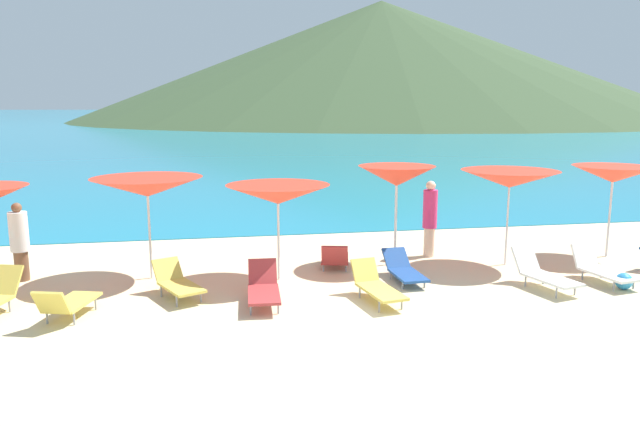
# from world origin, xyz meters

# --- Properties ---
(ground_plane) EXTENTS (50.00, 100.00, 0.30)m
(ground_plane) POSITION_xyz_m (0.00, 10.00, -0.15)
(ground_plane) COLOR beige
(ocean_water) EXTENTS (650.00, 440.00, 0.02)m
(ocean_water) POSITION_xyz_m (0.00, 227.77, 0.01)
(ocean_water) COLOR teal
(ocean_water) RESTS_ON ground_plane
(headland_hill) EXTENTS (138.89, 138.89, 27.16)m
(headland_hill) POSITION_xyz_m (37.28, 131.30, 13.58)
(headland_hill) COLOR #384C2D
(headland_hill) RESTS_ON ground_plane
(umbrella_1) EXTENTS (2.52, 2.52, 2.16)m
(umbrella_1) POSITION_xyz_m (-3.99, 4.06, 1.96)
(umbrella_1) COLOR silver
(umbrella_1) RESTS_ON ground_plane
(umbrella_2) EXTENTS (2.25, 2.25, 2.02)m
(umbrella_2) POSITION_xyz_m (-1.33, 3.48, 1.82)
(umbrella_2) COLOR silver
(umbrella_2) RESTS_ON ground_plane
(umbrella_3) EXTENTS (1.88, 1.88, 2.29)m
(umbrella_3) POSITION_xyz_m (1.47, 4.24, 2.05)
(umbrella_3) COLOR silver
(umbrella_3) RESTS_ON ground_plane
(umbrella_4) EXTENTS (2.28, 2.28, 2.19)m
(umbrella_4) POSITION_xyz_m (3.97, 3.73, 1.99)
(umbrella_4) COLOR silver
(umbrella_4) RESTS_ON ground_plane
(umbrella_5) EXTENTS (2.00, 2.00, 2.21)m
(umbrella_5) POSITION_xyz_m (6.77, 4.01, 2.01)
(umbrella_5) COLOR silver
(umbrella_5) RESTS_ON ground_plane
(lounge_chair_0) EXTENTS (0.64, 1.48, 0.71)m
(lounge_chair_0) POSITION_xyz_m (-1.79, 1.93, 0.31)
(lounge_chair_0) COLOR #A53333
(lounge_chair_0) RESTS_ON ground_plane
(lounge_chair_1) EXTENTS (0.86, 1.40, 0.67)m
(lounge_chair_1) POSITION_xyz_m (0.00, 4.04, 0.27)
(lounge_chair_1) COLOR #A53333
(lounge_chair_1) RESTS_ON ground_plane
(lounge_chair_2) EXTENTS (0.89, 1.59, 0.75)m
(lounge_chair_2) POSITION_xyz_m (3.83, 1.89, 0.32)
(lounge_chair_2) COLOR white
(lounge_chair_2) RESTS_ON ground_plane
(lounge_chair_3) EXTENTS (0.91, 1.46, 0.68)m
(lounge_chair_3) POSITION_xyz_m (-5.18, 1.71, 0.31)
(lounge_chair_3) COLOR #D8BF4C
(lounge_chair_3) RESTS_ON ground_plane
(lounge_chair_4) EXTENTS (0.81, 1.52, 0.71)m
(lounge_chair_4) POSITION_xyz_m (5.26, 2.05, 0.30)
(lounge_chair_4) COLOR white
(lounge_chair_4) RESTS_ON ground_plane
(lounge_chair_6) EXTENTS (0.77, 1.56, 0.68)m
(lounge_chair_6) POSITION_xyz_m (0.32, 1.71, 0.30)
(lounge_chair_6) COLOR #D8BF4C
(lounge_chair_6) RESTS_ON ground_plane
(lounge_chair_8) EXTENTS (1.08, 1.47, 0.66)m
(lounge_chair_8) POSITION_xyz_m (-3.38, 2.61, 0.31)
(lounge_chair_8) COLOR #D8BF4C
(lounge_chair_8) RESTS_ON ground_plane
(lounge_chair_9) EXTENTS (0.60, 1.53, 0.55)m
(lounge_chair_9) POSITION_xyz_m (1.25, 2.91, 0.24)
(lounge_chair_9) COLOR #1E478C
(lounge_chair_9) RESTS_ON ground_plane
(beachgoer_0) EXTENTS (0.38, 0.38, 1.66)m
(beachgoer_0) POSITION_xyz_m (-6.65, 4.37, 0.86)
(beachgoer_0) COLOR brown
(beachgoer_0) RESTS_ON ground_plane
(beachgoer_1) EXTENTS (0.34, 0.34, 1.85)m
(beachgoer_1) POSITION_xyz_m (2.50, 4.79, 0.99)
(beachgoer_1) COLOR beige
(beachgoer_1) RESTS_ON ground_plane
(beach_ball) EXTENTS (0.34, 0.34, 0.34)m
(beach_ball) POSITION_xyz_m (5.39, 1.53, 0.17)
(beach_ball) COLOR #3399D8
(beach_ball) RESTS_ON ground_plane
(cruise_ship) EXTENTS (60.66, 18.39, 22.99)m
(cruise_ship) POSITION_xyz_m (54.70, 153.07, 8.85)
(cruise_ship) COLOR #262D47
(cruise_ship) RESTS_ON ocean_water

